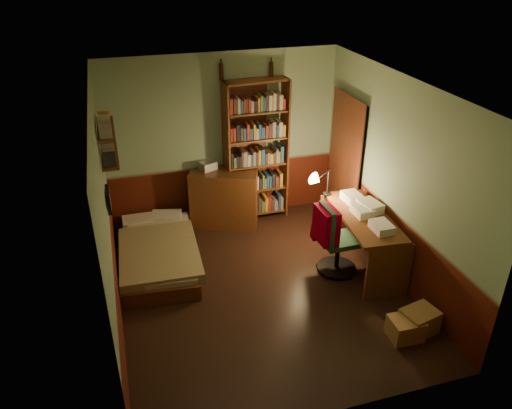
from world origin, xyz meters
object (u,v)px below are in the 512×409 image
object	(u,v)px
dresser	(224,198)
mini_stereo	(208,166)
bed	(157,246)
cardboard_box_a	(419,321)
desk_lamp	(328,176)
cardboard_box_b	(405,328)
office_chair	(339,238)
desk	(361,241)
bookshelf	(256,152)

from	to	relation	value
dresser	mini_stereo	distance (m)	0.57
bed	cardboard_box_a	bearing A→B (deg)	-34.37
desk_lamp	cardboard_box_b	distance (m)	2.31
desk_lamp	office_chair	size ratio (longest dim) A/B	0.56
cardboard_box_a	cardboard_box_b	distance (m)	0.20
bed	office_chair	xyz separation A→B (m)	(2.28, -0.87, 0.23)
desk	bed	bearing A→B (deg)	167.42
desk	office_chair	size ratio (longest dim) A/B	1.45
cardboard_box_b	bed	bearing A→B (deg)	137.53
mini_stereo	office_chair	bearing A→B (deg)	-75.16
mini_stereo	cardboard_box_b	xyz separation A→B (m)	(1.55, -3.19, -0.83)
bed	cardboard_box_a	xyz separation A→B (m)	(2.67, -2.23, -0.13)
bed	cardboard_box_b	world-z (taller)	bed
mini_stereo	desk	size ratio (longest dim) A/B	0.16
mini_stereo	desk_lamp	distance (m)	1.83
office_chair	cardboard_box_a	world-z (taller)	office_chair
dresser	cardboard_box_b	xyz separation A→B (m)	(1.35, -3.06, -0.32)
desk_lamp	cardboard_box_b	size ratio (longest dim) A/B	1.59
bed	mini_stereo	world-z (taller)	mini_stereo
office_chair	cardboard_box_a	xyz separation A→B (m)	(0.39, -1.36, -0.36)
desk	desk_lamp	distance (m)	0.99
bookshelf	cardboard_box_a	bearing A→B (deg)	-78.08
bed	bookshelf	xyz separation A→B (m)	(1.67, 0.88, 0.83)
dresser	cardboard_box_a	size ratio (longest dim) A/B	2.63
bed	office_chair	bearing A→B (deg)	-15.40
bookshelf	cardboard_box_a	size ratio (longest dim) A/B	5.76
dresser	mini_stereo	bearing A→B (deg)	168.81
cardboard_box_a	cardboard_box_b	world-z (taller)	cardboard_box_a
bookshelf	mini_stereo	bearing A→B (deg)	170.83
bed	desk	xyz separation A→B (m)	(2.63, -0.85, 0.12)
office_chair	dresser	bearing A→B (deg)	123.08
bookshelf	desk_lamp	size ratio (longest dim) A/B	3.88
bed	desk_lamp	world-z (taller)	desk_lamp
desk_lamp	dresser	bearing A→B (deg)	145.91
cardboard_box_a	bookshelf	bearing A→B (deg)	108.00
bookshelf	office_chair	size ratio (longest dim) A/B	2.18
desk	cardboard_box_a	distance (m)	1.40
bed	cardboard_box_b	bearing A→B (deg)	-37.08
cardboard_box_b	mini_stereo	bearing A→B (deg)	115.97
office_chair	cardboard_box_b	size ratio (longest dim) A/B	2.84
office_chair	cardboard_box_b	distance (m)	1.47
dresser	office_chair	bearing A→B (deg)	-35.31
desk_lamp	office_chair	bearing A→B (deg)	-96.56
bed	mini_stereo	distance (m)	1.47
desk	cardboard_box_a	world-z (taller)	desk
dresser	desk_lamp	world-z (taller)	desk_lamp
bookshelf	office_chair	world-z (taller)	bookshelf
mini_stereo	cardboard_box_a	bearing A→B (deg)	-83.29
bed	bookshelf	distance (m)	2.06
dresser	office_chair	distance (m)	2.02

